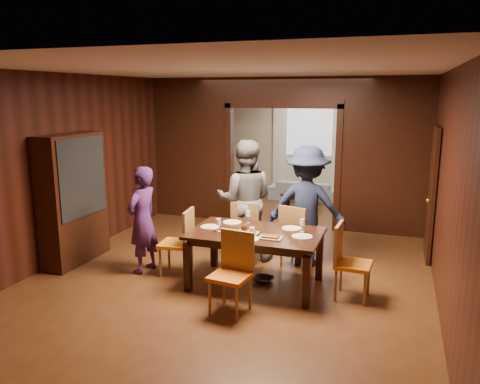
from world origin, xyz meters
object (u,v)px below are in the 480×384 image
at_px(chair_far_l, 248,230).
at_px(chair_near, 230,274).
at_px(chair_far_r, 298,235).
at_px(person_purple, 143,220).
at_px(chair_right, 353,262).
at_px(coffee_table, 300,202).
at_px(chair_left, 176,242).
at_px(person_navy, 307,206).
at_px(sofa, 305,191).
at_px(person_grey, 245,200).
at_px(dining_table, 255,258).
at_px(hutch, 73,199).

xyz_separation_m(chair_far_l, chair_near, (0.35, -1.80, 0.00)).
bearing_deg(chair_near, chair_far_r, 83.49).
bearing_deg(person_purple, chair_right, 99.41).
xyz_separation_m(chair_right, chair_far_l, (-1.70, 0.92, 0.00)).
xyz_separation_m(person_purple, coffee_table, (1.43, 4.37, -0.59)).
relative_size(coffee_table, chair_left, 0.82).
xyz_separation_m(person_navy, chair_far_r, (-0.10, -0.14, -0.43)).
height_order(person_navy, sofa, person_navy).
relative_size(chair_left, chair_far_r, 1.00).
xyz_separation_m(person_navy, coffee_table, (-0.77, 3.28, -0.72)).
height_order(person_grey, chair_far_l, person_grey).
relative_size(person_purple, dining_table, 0.89).
bearing_deg(chair_left, chair_far_r, 111.43).
bearing_deg(dining_table, chair_right, 0.04).
bearing_deg(person_grey, coffee_table, -106.49).
bearing_deg(person_navy, person_grey, 0.89).
xyz_separation_m(sofa, chair_left, (-0.84, -5.32, 0.23)).
bearing_deg(chair_far_r, person_purple, 39.93).
relative_size(chair_left, chair_far_l, 1.00).
xyz_separation_m(person_purple, person_grey, (1.22, 1.05, 0.16)).
xyz_separation_m(person_grey, chair_near, (0.44, -1.88, -0.46)).
xyz_separation_m(dining_table, chair_near, (-0.05, -0.88, 0.10)).
bearing_deg(dining_table, chair_far_r, 66.32).
bearing_deg(chair_right, chair_left, 92.65).
height_order(person_grey, chair_far_r, person_grey).
height_order(chair_right, chair_near, same).
height_order(coffee_table, chair_far_r, chair_far_r).
distance_m(person_grey, chair_right, 2.10).
bearing_deg(person_navy, coffee_table, -78.28).
bearing_deg(sofa, chair_left, 82.80).
bearing_deg(chair_far_r, chair_right, 151.06).
height_order(sofa, coffee_table, sofa).
xyz_separation_m(sofa, chair_right, (1.68, -5.34, 0.23)).
bearing_deg(person_grey, person_navy, 169.44).
bearing_deg(chair_far_r, coffee_table, -63.20).
relative_size(person_navy, chair_near, 1.89).
relative_size(person_purple, person_navy, 0.86).
relative_size(sofa, chair_far_l, 1.77).
relative_size(sofa, chair_far_r, 1.77).
height_order(person_navy, chair_left, person_navy).
relative_size(dining_table, chair_near, 1.81).
height_order(person_navy, hutch, hutch).
bearing_deg(person_grey, sofa, -104.45).
xyz_separation_m(person_navy, chair_far_l, (-0.89, -0.12, -0.43)).
height_order(person_navy, coffee_table, person_navy).
bearing_deg(chair_far_r, person_grey, 9.15).
bearing_deg(chair_far_l, person_grey, -45.87).
relative_size(dining_table, chair_far_l, 1.81).
distance_m(person_grey, dining_table, 1.25).
distance_m(coffee_table, chair_left, 4.40).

